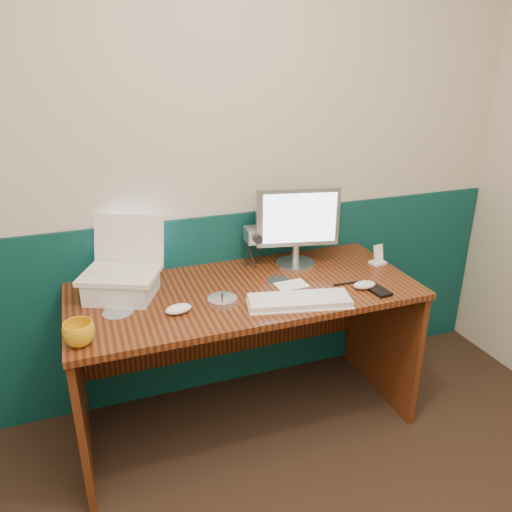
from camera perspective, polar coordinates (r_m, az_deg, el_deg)
name	(u,v)px	position (r m, az deg, el deg)	size (l,w,h in m)	color
back_wall	(197,168)	(2.47, -6.74, 10.01)	(3.50, 0.04, 2.50)	beige
wainscot	(204,306)	(2.71, -5.98, -5.73)	(3.48, 0.02, 1.00)	#073533
desk	(246,357)	(2.51, -1.19, -11.47)	(1.60, 0.70, 0.75)	#39160A
laptop_riser	(122,287)	(2.30, -15.09, -3.39)	(0.28, 0.24, 0.10)	silver
laptop	(117,248)	(2.23, -15.55, 0.88)	(0.32, 0.25, 0.27)	white
monitor	(296,227)	(2.50, 4.64, 3.29)	(0.41, 0.12, 0.41)	#BBBCC0
keyboard	(299,301)	(2.18, 4.97, -5.19)	(0.44, 0.15, 0.03)	white
mouse_right	(364,285)	(2.37, 12.28, -3.25)	(0.11, 0.06, 0.04)	white
mouse_left	(179,309)	(2.13, -8.85, -5.99)	(0.11, 0.07, 0.04)	white
mug	(79,334)	(1.99, -19.58, -8.35)	(0.12, 0.12, 0.09)	gold
camcorder	(253,248)	(2.53, -0.39, 0.88)	(0.09, 0.12, 0.19)	silver
cd_spindle	(222,301)	(2.18, -3.86, -5.11)	(0.13, 0.13, 0.03)	silver
cd_loose_a	(118,312)	(2.19, -15.50, -6.23)	(0.13, 0.13, 0.00)	#B7BBC8
cd_loose_b	(278,281)	(2.40, 2.58, -2.83)	(0.11, 0.11, 0.00)	#ADB4BD
pen	(348,283)	(2.40, 10.47, -3.06)	(0.01, 0.01, 0.15)	black
papers	(291,285)	(2.35, 4.06, -3.32)	(0.15, 0.10, 0.00)	white
dock	(377,263)	(2.66, 13.71, -0.74)	(0.08, 0.06, 0.01)	white
music_player	(378,253)	(2.64, 13.81, 0.30)	(0.05, 0.01, 0.09)	white
pda	(379,291)	(2.35, 13.87, -3.90)	(0.07, 0.12, 0.01)	black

